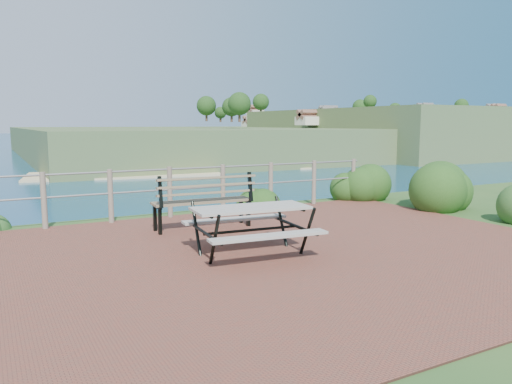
{
  "coord_description": "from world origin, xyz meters",
  "views": [
    {
      "loc": [
        -3.16,
        -6.0,
        1.86
      ],
      "look_at": [
        0.69,
        1.07,
        0.75
      ],
      "focal_mm": 35.0,
      "sensor_mm": 36.0,
      "label": 1
    }
  ],
  "objects": [
    {
      "name": "ground",
      "position": [
        0.0,
        0.0,
        0.0
      ],
      "size": [
        10.0,
        7.0,
        0.12
      ],
      "primitive_type": "cube",
      "color": "brown",
      "rests_on": "ground"
    },
    {
      "name": "distant_bay",
      "position": [
        173.07,
        202.61,
        -1.52
      ],
      "size": [
        290.0,
        232.36,
        24.0
      ],
      "color": "#416030",
      "rests_on": "ground"
    },
    {
      "name": "shrub_right_front",
      "position": [
        5.71,
        1.84,
        0.0
      ],
      "size": [
        1.25,
        1.25,
        1.78
      ],
      "primitive_type": "ellipsoid",
      "color": "#1B3F13",
      "rests_on": "ground"
    },
    {
      "name": "shrub_right_edge",
      "position": [
        4.81,
        3.53,
        0.0
      ],
      "size": [
        1.04,
        1.04,
        1.48
      ],
      "primitive_type": "ellipsoid",
      "color": "#1B3F13",
      "rests_on": "ground"
    },
    {
      "name": "safety_railing",
      "position": [
        0.0,
        3.35,
        0.57
      ],
      "size": [
        9.4,
        0.1,
        1.0
      ],
      "color": "#6B5B4C",
      "rests_on": "ground"
    },
    {
      "name": "picnic_table",
      "position": [
        0.06,
        0.07,
        0.44
      ],
      "size": [
        1.68,
        1.4,
        0.68
      ],
      "rotation": [
        0.0,
        0.0,
        -0.1
      ],
      "color": "gray",
      "rests_on": "ground"
    },
    {
      "name": "shrub_lip_east",
      "position": [
        2.17,
        3.7,
        0.0
      ],
      "size": [
        0.86,
        0.86,
        0.63
      ],
      "primitive_type": "ellipsoid",
      "color": "#1B3F13",
      "rests_on": "ground"
    },
    {
      "name": "park_bench",
      "position": [
        0.15,
        2.04,
        0.65
      ],
      "size": [
        1.78,
        0.52,
        0.99
      ],
      "rotation": [
        0.0,
        0.0,
        -0.05
      ],
      "color": "brown",
      "rests_on": "ground"
    }
  ]
}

